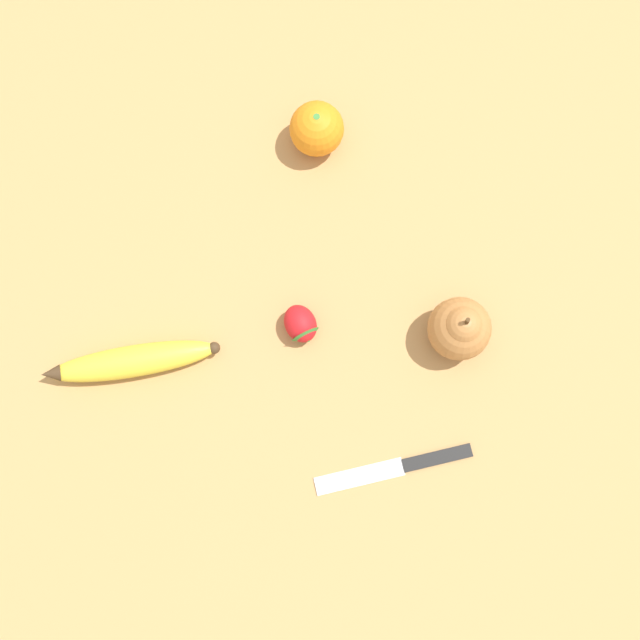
% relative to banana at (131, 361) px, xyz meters
% --- Properties ---
extents(ground_plane, '(3.00, 3.00, 0.00)m').
position_rel_banana_xyz_m(ground_plane, '(-0.13, 0.08, -0.02)').
color(ground_plane, tan).
extents(banana, '(0.21, 0.11, 0.04)m').
position_rel_banana_xyz_m(banana, '(0.00, 0.00, 0.00)').
color(banana, yellow).
rests_on(banana, ground_plane).
extents(orange, '(0.07, 0.07, 0.07)m').
position_rel_banana_xyz_m(orange, '(-0.34, -0.15, 0.02)').
color(orange, orange).
rests_on(orange, ground_plane).
extents(pear, '(0.08, 0.08, 0.10)m').
position_rel_banana_xyz_m(pear, '(-0.36, 0.17, 0.02)').
color(pear, '#B2753D').
rests_on(pear, ground_plane).
extents(strawberry, '(0.04, 0.06, 0.04)m').
position_rel_banana_xyz_m(strawberry, '(-0.20, 0.07, 0.00)').
color(strawberry, red).
rests_on(strawberry, ground_plane).
extents(paring_knife, '(0.19, 0.07, 0.01)m').
position_rel_banana_xyz_m(paring_knife, '(-0.22, 0.27, -0.02)').
color(paring_knife, silver).
rests_on(paring_knife, ground_plane).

